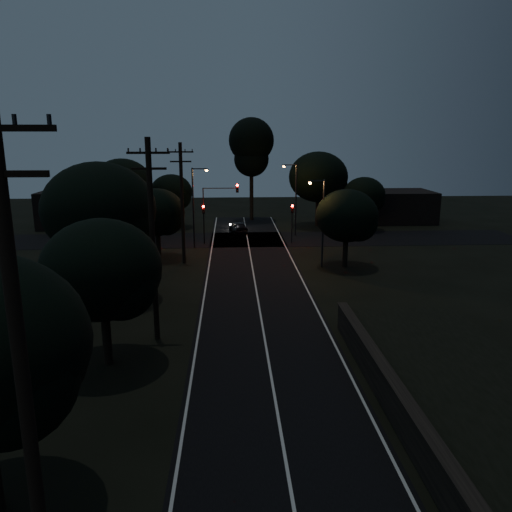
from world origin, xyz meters
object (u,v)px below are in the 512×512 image
streetlight_a (195,202)px  signal_mast (220,202)px  tall_pine (251,147)px  signal_left (204,217)px  utility_pole_near (23,384)px  streetlight_c (321,217)px  utility_pole_far (182,202)px  signal_right (292,216)px  utility_pole_mid (152,238)px  streetlight_b (294,195)px  car (238,227)px

streetlight_a → signal_mast: bearing=39.8°
tall_pine → signal_left: (-5.60, -15.01, -6.78)m
signal_left → signal_mast: signal_mast is taller
tall_pine → signal_mast: tall_pine is taller
utility_pole_near → streetlight_c: utility_pole_near is taller
signal_left → streetlight_c: streetlight_c is taller
utility_pole_far → signal_right: size_ratio=2.56×
utility_pole_far → tall_pine: 24.39m
utility_pole_far → signal_mast: 8.64m
utility_pole_mid → utility_pole_far: bearing=90.0°
utility_pole_near → signal_right: bearing=75.8°
utility_pole_near → streetlight_c: bearing=69.7°
utility_pole_far → streetlight_b: bearing=46.7°
signal_mast → streetlight_c: bearing=-48.8°
utility_pole_mid → streetlight_a: utility_pole_mid is taller
tall_pine → streetlight_c: size_ratio=1.78×
utility_pole_near → utility_pole_mid: size_ratio=1.09×
signal_mast → car: signal_mast is taller
tall_pine → signal_left: bearing=-110.5°
streetlight_b → utility_pole_near: bearing=-103.8°
signal_mast → streetlight_b: (8.22, 4.01, 0.30)m
streetlight_c → streetlight_a: bearing=144.3°
utility_pole_far → signal_left: bearing=80.1°
utility_pole_mid → signal_right: (10.60, 24.99, -2.90)m
utility_pole_far → streetlight_a: utility_pole_far is taller
utility_pole_near → utility_pole_mid: utility_pole_near is taller
signal_left → streetlight_a: streetlight_a is taller
streetlight_a → signal_right: bearing=11.3°
signal_right → streetlight_a: streetlight_a is taller
signal_mast → signal_right: bearing=-0.0°
streetlight_b → signal_left: bearing=-158.0°
utility_pole_near → tall_pine: 57.53m
utility_pole_far → car: bearing=69.9°
streetlight_a → streetlight_c: size_ratio=1.07×
streetlight_a → streetlight_b: (10.61, 6.00, 0.00)m
tall_pine → car: (-1.92, -9.11, -8.96)m
streetlight_b → utility_pole_far: bearing=-133.3°
signal_mast → streetlight_a: 3.13m
streetlight_a → utility_pole_mid: bearing=-91.7°
utility_pole_near → streetlight_c: size_ratio=1.60×
streetlight_b → car: bearing=163.1°
signal_mast → streetlight_c: streetlight_c is taller
streetlight_b → tall_pine: bearing=111.4°
utility_pole_near → streetlight_b: (11.31, 46.00, -1.61)m
tall_pine → streetlight_a: tall_pine is taller
tall_pine → streetlight_b: bearing=-68.6°
tall_pine → streetlight_a: size_ratio=1.67×
streetlight_c → car: 17.65m
car → streetlight_c: bearing=100.5°
tall_pine → signal_left: size_ratio=3.26×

